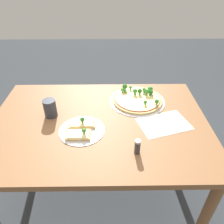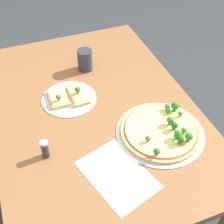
{
  "view_description": "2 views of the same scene",
  "coord_description": "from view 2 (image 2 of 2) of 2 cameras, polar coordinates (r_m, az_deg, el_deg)",
  "views": [
    {
      "loc": [
        0.07,
        -1.05,
        1.6
      ],
      "look_at": [
        0.08,
        0.07,
        0.78
      ],
      "focal_mm": 35.0,
      "sensor_mm": 36.0,
      "label": 1
    },
    {
      "loc": [
        1.03,
        -0.3,
        1.77
      ],
      "look_at": [
        0.08,
        0.07,
        0.78
      ],
      "focal_mm": 50.0,
      "sensor_mm": 36.0,
      "label": 2
    }
  ],
  "objects": [
    {
      "name": "pizza_tray_whole",
      "position": [
        1.36,
        9.1,
        -3.44
      ],
      "size": [
        0.38,
        0.38,
        0.07
      ],
      "color": "silver",
      "rests_on": "dining_table"
    },
    {
      "name": "dining_table",
      "position": [
        1.53,
        -3.4,
        -1.61
      ],
      "size": [
        1.34,
        0.93,
        0.76
      ],
      "color": "brown",
      "rests_on": "ground_plane"
    },
    {
      "name": "condiment_shaker",
      "position": [
        1.27,
        -12.14,
        -6.64
      ],
      "size": [
        0.03,
        0.03,
        0.08
      ],
      "color": "#333338",
      "rests_on": "dining_table"
    },
    {
      "name": "drinking_cup",
      "position": [
        1.67,
        -4.98,
        9.45
      ],
      "size": [
        0.08,
        0.08,
        0.11
      ],
      "primitive_type": "cylinder",
      "color": "#2D333D",
      "rests_on": "dining_table"
    },
    {
      "name": "paper_menu",
      "position": [
        1.22,
        0.99,
        -11.38
      ],
      "size": [
        0.34,
        0.28,
        0.0
      ],
      "primitive_type": "cube",
      "rotation": [
        0.0,
        0.0,
        0.3
      ],
      "color": "silver",
      "rests_on": "dining_table"
    },
    {
      "name": "pizza_tray_slice",
      "position": [
        1.52,
        -7.97,
        2.75
      ],
      "size": [
        0.26,
        0.26,
        0.06
      ],
      "color": "silver",
      "rests_on": "dining_table"
    },
    {
      "name": "ground_plane",
      "position": [
        2.07,
        -2.61,
        -14.76
      ],
      "size": [
        8.0,
        8.0,
        0.0
      ],
      "primitive_type": "plane",
      "color": "#33383D"
    }
  ]
}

